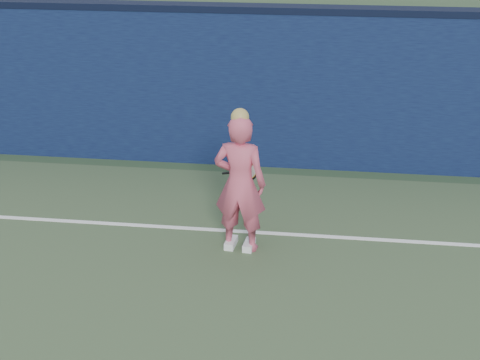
# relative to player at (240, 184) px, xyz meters

# --- Properties ---
(backstop_wall) EXTENTS (24.00, 0.40, 2.50)m
(backstop_wall) POSITION_rel_player_xyz_m (-0.51, 2.91, 0.34)
(backstop_wall) COLOR #0C1235
(backstop_wall) RESTS_ON ground
(wall_cap) EXTENTS (24.00, 0.42, 0.10)m
(wall_cap) POSITION_rel_player_xyz_m (-0.51, 2.91, 1.64)
(wall_cap) COLOR black
(wall_cap) RESTS_ON backstop_wall
(player) EXTENTS (0.70, 0.50, 1.88)m
(player) POSITION_rel_player_xyz_m (0.00, 0.00, 0.00)
(player) COLOR #CD4F69
(player) RESTS_ON ground
(racket) EXTENTS (0.49, 0.15, 0.27)m
(racket) POSITION_rel_player_xyz_m (0.03, 0.42, -0.01)
(racket) COLOR black
(racket) RESTS_ON ground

